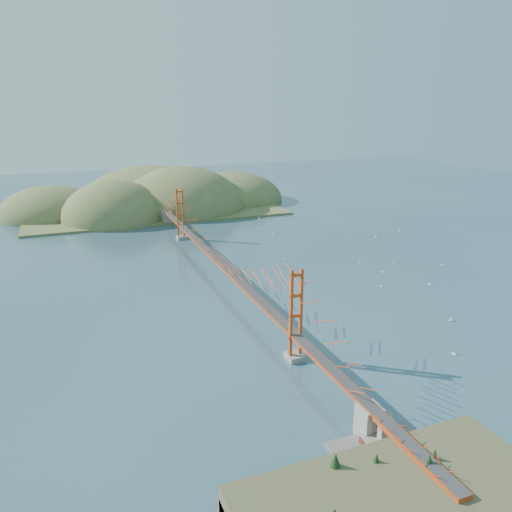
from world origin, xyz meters
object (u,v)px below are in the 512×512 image
object	(u,v)px
bridge	(220,242)
sailboat_0	(381,286)
fort	(383,441)
sailboat_1	(382,271)

from	to	relation	value
bridge	sailboat_0	bearing A→B (deg)	-27.96
fort	sailboat_1	size ratio (longest dim) A/B	6.01
fort	sailboat_0	size ratio (longest dim) A/B	5.92
fort	bridge	bearing A→B (deg)	90.48
bridge	fort	world-z (taller)	bridge
fort	sailboat_1	distance (m)	50.44
bridge	sailboat_0	xyz separation A→B (m)	(24.62, -13.07, -6.87)
fort	sailboat_0	world-z (taller)	fort
sailboat_0	sailboat_1	xyz separation A→B (m)	(4.74, 6.38, -0.00)
bridge	sailboat_0	distance (m)	28.71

